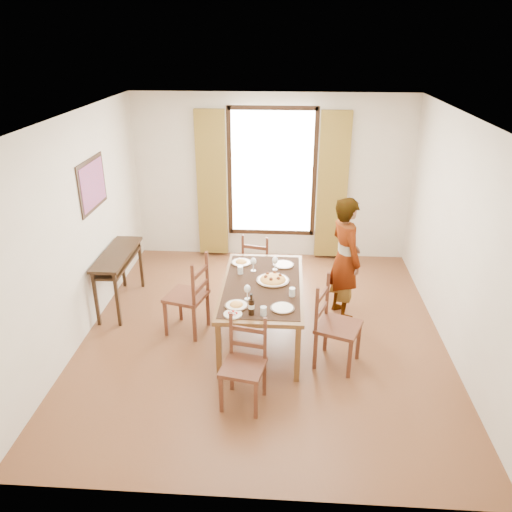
# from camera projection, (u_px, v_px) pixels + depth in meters

# --- Properties ---
(ground) EXTENTS (5.00, 5.00, 0.00)m
(ground) POSITION_uv_depth(u_px,v_px,m) (263.00, 333.00, 6.41)
(ground) COLOR #4A2817
(ground) RESTS_ON ground
(room_shell) EXTENTS (4.60, 5.10, 2.74)m
(room_shell) POSITION_uv_depth(u_px,v_px,m) (264.00, 216.00, 5.90)
(room_shell) COLOR silver
(room_shell) RESTS_ON ground
(console_table) EXTENTS (0.38, 1.20, 0.80)m
(console_table) POSITION_uv_depth(u_px,v_px,m) (118.00, 260.00, 6.80)
(console_table) COLOR black
(console_table) RESTS_ON ground
(dining_table) EXTENTS (0.98, 1.78, 0.76)m
(dining_table) POSITION_uv_depth(u_px,v_px,m) (262.00, 289.00, 6.03)
(dining_table) COLOR brown
(dining_table) RESTS_ON ground
(chair_west) EXTENTS (0.57, 0.57, 1.05)m
(chair_west) POSITION_uv_depth(u_px,v_px,m) (189.00, 297.00, 6.26)
(chair_west) COLOR #4F2D1A
(chair_west) RESTS_ON ground
(chair_north) EXTENTS (0.50, 0.50, 0.94)m
(chair_north) POSITION_uv_depth(u_px,v_px,m) (258.00, 264.00, 7.26)
(chair_north) COLOR #4F2D1A
(chair_north) RESTS_ON ground
(chair_south) EXTENTS (0.49, 0.49, 0.95)m
(chair_south) POSITION_uv_depth(u_px,v_px,m) (244.00, 366.00, 5.05)
(chair_south) COLOR #4F2D1A
(chair_south) RESTS_ON ground
(chair_east) EXTENTS (0.60, 0.60, 1.04)m
(chair_east) POSITION_uv_depth(u_px,v_px,m) (335.00, 327.00, 5.64)
(chair_east) COLOR #4F2D1A
(chair_east) RESTS_ON ground
(man) EXTENTS (0.88, 0.82, 1.67)m
(man) POSITION_uv_depth(u_px,v_px,m) (345.00, 259.00, 6.50)
(man) COLOR gray
(man) RESTS_ON ground
(plate_sw) EXTENTS (0.27, 0.27, 0.05)m
(plate_sw) POSITION_uv_depth(u_px,v_px,m) (236.00, 304.00, 5.51)
(plate_sw) COLOR silver
(plate_sw) RESTS_ON dining_table
(plate_se) EXTENTS (0.27, 0.27, 0.05)m
(plate_se) POSITION_uv_depth(u_px,v_px,m) (282.00, 307.00, 5.46)
(plate_se) COLOR silver
(plate_se) RESTS_ON dining_table
(plate_nw) EXTENTS (0.27, 0.27, 0.05)m
(plate_nw) POSITION_uv_depth(u_px,v_px,m) (241.00, 261.00, 6.54)
(plate_nw) COLOR silver
(plate_nw) RESTS_ON dining_table
(plate_ne) EXTENTS (0.27, 0.27, 0.05)m
(plate_ne) POSITION_uv_depth(u_px,v_px,m) (283.00, 264.00, 6.48)
(plate_ne) COLOR silver
(plate_ne) RESTS_ON dining_table
(pasta_platter) EXTENTS (0.40, 0.40, 0.10)m
(pasta_platter) POSITION_uv_depth(u_px,v_px,m) (273.00, 278.00, 6.05)
(pasta_platter) COLOR #B45A17
(pasta_platter) RESTS_ON dining_table
(caprese_plate) EXTENTS (0.20, 0.20, 0.04)m
(caprese_plate) POSITION_uv_depth(u_px,v_px,m) (233.00, 313.00, 5.35)
(caprese_plate) COLOR silver
(caprese_plate) RESTS_ON dining_table
(wine_glass_a) EXTENTS (0.08, 0.08, 0.18)m
(wine_glass_a) POSITION_uv_depth(u_px,v_px,m) (247.00, 292.00, 5.63)
(wine_glass_a) COLOR white
(wine_glass_a) RESTS_ON dining_table
(wine_glass_b) EXTENTS (0.08, 0.08, 0.18)m
(wine_glass_b) POSITION_uv_depth(u_px,v_px,m) (275.00, 263.00, 6.33)
(wine_glass_b) COLOR white
(wine_glass_b) RESTS_ON dining_table
(wine_glass_c) EXTENTS (0.08, 0.08, 0.18)m
(wine_glass_c) POSITION_uv_depth(u_px,v_px,m) (253.00, 264.00, 6.30)
(wine_glass_c) COLOR white
(wine_glass_c) RESTS_ON dining_table
(tumbler_a) EXTENTS (0.07, 0.07, 0.10)m
(tumbler_a) POSITION_uv_depth(u_px,v_px,m) (292.00, 292.00, 5.72)
(tumbler_a) COLOR silver
(tumbler_a) RESTS_ON dining_table
(tumbler_b) EXTENTS (0.07, 0.07, 0.10)m
(tumbler_b) POSITION_uv_depth(u_px,v_px,m) (240.00, 270.00, 6.25)
(tumbler_b) COLOR silver
(tumbler_b) RESTS_ON dining_table
(tumbler_c) EXTENTS (0.07, 0.07, 0.10)m
(tumbler_c) POSITION_uv_depth(u_px,v_px,m) (263.00, 311.00, 5.33)
(tumbler_c) COLOR silver
(tumbler_c) RESTS_ON dining_table
(wine_bottle) EXTENTS (0.07, 0.07, 0.25)m
(wine_bottle) POSITION_uv_depth(u_px,v_px,m) (251.00, 304.00, 5.32)
(wine_bottle) COLOR black
(wine_bottle) RESTS_ON dining_table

